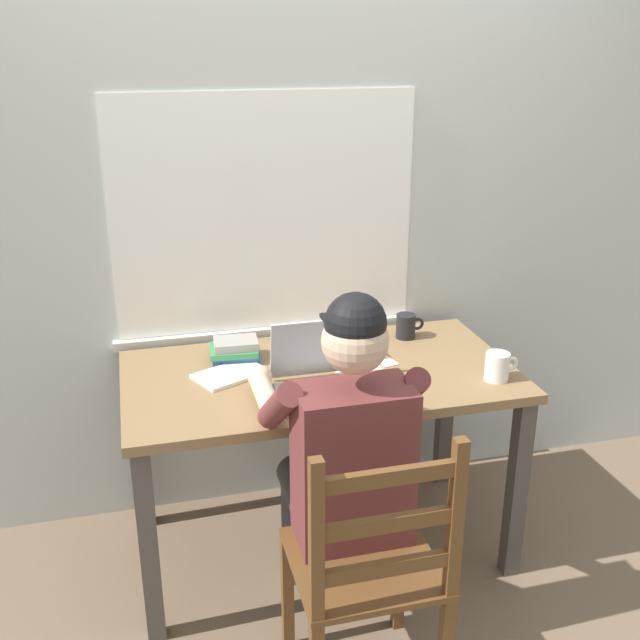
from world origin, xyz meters
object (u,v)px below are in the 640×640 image
Objects in this scene: book_stack_main at (358,350)px; computer_mouse at (404,386)px; coffee_mug_dark at (406,326)px; coffee_mug_white at (498,366)px; seated_person at (343,453)px; laptop at (323,375)px; book_stack_side at (235,350)px; wooden_chair at (369,571)px; desk at (320,397)px.

computer_mouse is at bearing -78.74° from book_stack_main.
coffee_mug_white is at bearing -69.08° from coffee_mug_dark.
coffee_mug_dark is at bearing 110.92° from coffee_mug_white.
seated_person is 0.60m from book_stack_main.
laptop is 2.69× the size of coffee_mug_white.
laptop is 1.68× the size of book_stack_side.
coffee_mug_white is at bearing 20.04° from seated_person.
wooden_chair is 7.67× the size of coffee_mug_white.
coffee_mug_white is at bearing 0.52° from computer_mouse.
book_stack_side reaches higher than desk.
desk is 0.64m from coffee_mug_white.
book_stack_side is at bearing 147.39° from desk.
coffee_mug_white is at bearing 39.01° from wooden_chair.
book_stack_side is at bearing 110.67° from seated_person.
book_stack_main is at bearing 142.53° from coffee_mug_white.
desk is 0.24m from book_stack_main.
book_stack_side is (-0.87, 0.40, -0.01)m from coffee_mug_white.
seated_person is at bearing -124.07° from coffee_mug_dark.
computer_mouse is 0.87× the size of coffee_mug_dark.
wooden_chair is 4.79× the size of book_stack_side.
desk is 0.76m from wooden_chair.
computer_mouse is (0.28, 0.51, 0.31)m from wooden_chair.
seated_person is 0.33m from laptop.
seated_person reaches higher than laptop.
computer_mouse is at bearing -111.52° from coffee_mug_dark.
coffee_mug_white reaches higher than book_stack_side.
coffee_mug_dark is at bearing 64.44° from wooden_chair.
computer_mouse is at bearing 38.94° from seated_person.
computer_mouse is at bearing -179.48° from coffee_mug_white.
book_stack_side reaches higher than book_stack_main.
book_stack_main is at bearing -10.05° from book_stack_side.
coffee_mug_white is 0.48m from coffee_mug_dark.
wooden_chair is 1.12m from coffee_mug_dark.
coffee_mug_dark is at bearing 40.30° from laptop.
computer_mouse is at bearing -42.96° from desk.
coffee_mug_dark reaches higher than book_stack_main.
seated_person is at bearing -69.33° from book_stack_side.
coffee_mug_white reaches higher than coffee_mug_dark.
wooden_chair is 2.85× the size of laptop.
coffee_mug_dark is at bearing 28.95° from desk.
wooden_chair reaches higher than book_stack_main.
book_stack_side is (-0.52, 0.40, 0.02)m from computer_mouse.
desk is 0.36m from book_stack_side.
laptop reaches higher than coffee_mug_white.
coffee_mug_dark is 0.63× the size of book_stack_main.
coffee_mug_white is at bearing -6.91° from laptop.
seated_person is 0.83m from coffee_mug_dark.
wooden_chair is at bearing -118.95° from computer_mouse.
book_stack_side is at bearing -175.77° from coffee_mug_dark.
coffee_mug_dark is 0.70m from book_stack_side.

